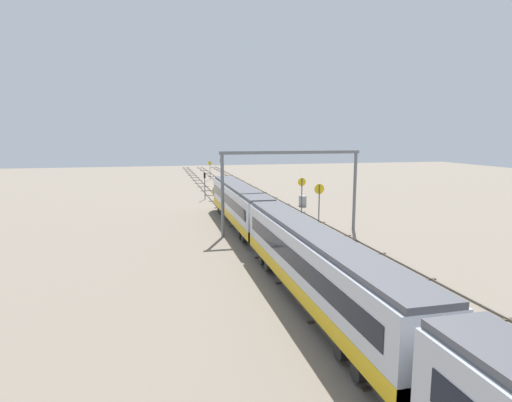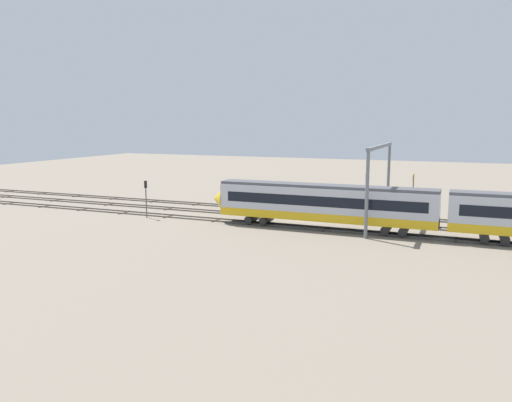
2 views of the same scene
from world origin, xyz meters
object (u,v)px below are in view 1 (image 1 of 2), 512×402
(signal_light_trackside_departure, at_px, (205,182))
(speed_sign_near_foreground, at_px, (319,203))
(speed_sign_far_trackside, at_px, (302,196))
(relay_cabinet, at_px, (303,201))
(overhead_gantry, at_px, (291,174))
(signal_light_trackside_approach, at_px, (221,165))
(speed_sign_mid_trackside, at_px, (210,168))
(train, at_px, (431,363))

(signal_light_trackside_departure, bearing_deg, speed_sign_near_foreground, -164.79)
(speed_sign_far_trackside, xyz_separation_m, relay_cabinet, (15.28, -5.58, -3.05))
(overhead_gantry, relative_size, speed_sign_far_trackside, 2.64)
(speed_sign_far_trackside, distance_m, signal_light_trackside_approach, 61.53)
(signal_light_trackside_departure, bearing_deg, speed_sign_mid_trackside, -8.63)
(speed_sign_far_trackside, bearing_deg, signal_light_trackside_departure, 18.20)
(relay_cabinet, bearing_deg, speed_sign_mid_trackside, 12.21)
(speed_sign_far_trackside, relative_size, signal_light_trackside_departure, 1.31)
(speed_sign_near_foreground, relative_size, speed_sign_far_trackside, 0.98)
(overhead_gantry, height_order, speed_sign_mid_trackside, overhead_gantry)
(train, distance_m, speed_sign_far_trackside, 33.96)
(signal_light_trackside_departure, bearing_deg, speed_sign_far_trackside, -161.80)
(train, distance_m, speed_sign_near_foreground, 28.74)
(train, xyz_separation_m, speed_sign_mid_trackside, (90.68, -3.22, 0.36))
(speed_sign_mid_trackside, relative_size, signal_light_trackside_approach, 0.93)
(speed_sign_far_trackside, relative_size, signal_light_trackside_approach, 1.21)
(train, distance_m, overhead_gantry, 32.12)
(speed_sign_far_trackside, bearing_deg, overhead_gantry, 133.35)
(speed_sign_mid_trackside, bearing_deg, speed_sign_far_trackside, -176.48)
(speed_sign_mid_trackside, bearing_deg, train, 177.97)
(speed_sign_near_foreground, distance_m, speed_sign_mid_trackside, 62.88)
(train, relative_size, speed_sign_far_trackside, 16.66)
(train, bearing_deg, speed_sign_far_trackside, -11.48)
(signal_light_trackside_approach, bearing_deg, speed_sign_far_trackside, -179.76)
(speed_sign_mid_trackside, relative_size, speed_sign_far_trackside, 0.77)
(train, bearing_deg, speed_sign_mid_trackside, -2.03)
(train, height_order, signal_light_trackside_approach, train)
(relay_cabinet, bearing_deg, signal_light_trackside_departure, 53.82)
(overhead_gantry, distance_m, speed_sign_far_trackside, 3.82)
(train, relative_size, overhead_gantry, 6.31)
(speed_sign_near_foreground, xyz_separation_m, speed_sign_far_trackside, (5.35, 0.00, -0.05))
(train, relative_size, signal_light_trackside_approach, 20.18)
(signal_light_trackside_approach, xyz_separation_m, relay_cabinet, (-46.25, -5.84, -2.41))
(train, relative_size, signal_light_trackside_departure, 21.76)
(train, distance_m, relay_cabinet, 50.11)
(overhead_gantry, height_order, signal_light_trackside_departure, overhead_gantry)
(relay_cabinet, bearing_deg, signal_light_trackside_approach, 7.19)
(speed_sign_near_foreground, relative_size, signal_light_trackside_approach, 1.19)
(speed_sign_near_foreground, xyz_separation_m, relay_cabinet, (20.63, -5.58, -3.10))
(speed_sign_far_trackside, distance_m, relay_cabinet, 16.55)
(relay_cabinet, bearing_deg, speed_sign_near_foreground, 164.87)
(speed_sign_near_foreground, height_order, speed_sign_mid_trackside, speed_sign_near_foreground)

